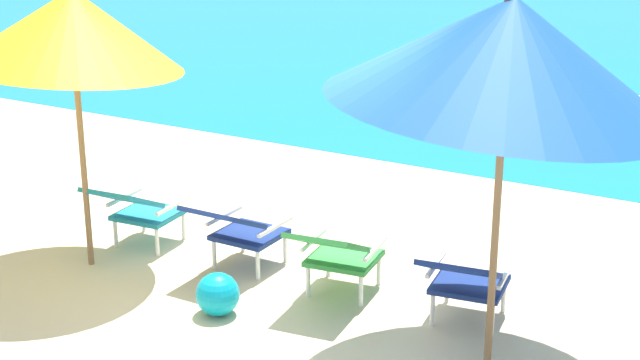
{
  "coord_description": "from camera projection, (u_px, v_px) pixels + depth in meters",
  "views": [
    {
      "loc": [
        3.7,
        -5.75,
        3.21
      ],
      "look_at": [
        0.0,
        0.67,
        0.75
      ],
      "focal_mm": 52.91,
      "sensor_mm": 36.0,
      "label": 1
    }
  ],
  "objects": [
    {
      "name": "ground_plane",
      "position": [
        465.0,
        163.0,
        10.78
      ],
      "size": [
        40.0,
        40.0,
        0.0
      ],
      "primitive_type": "plane",
      "color": "beige"
    },
    {
      "name": "ocean_band",
      "position": [
        634.0,
        46.0,
        17.84
      ],
      "size": [
        40.0,
        18.0,
        0.01
      ],
      "primitive_type": "cube",
      "color": "teal",
      "rests_on": "ground_plane"
    },
    {
      "name": "swim_buoy",
      "position": [
        627.0,
        100.0,
        13.25
      ],
      "size": [
        1.6,
        0.18,
        0.18
      ],
      "primitive_type": "cylinder",
      "rotation": [
        0.0,
        1.57,
        0.0
      ],
      "color": "yellow",
      "rests_on": "ocean_band"
    },
    {
      "name": "lounge_chair_far_left",
      "position": [
        137.0,
        207.0,
        8.2
      ],
      "size": [
        0.61,
        0.92,
        0.68
      ],
      "color": "teal",
      "rests_on": "ground_plane"
    },
    {
      "name": "lounge_chair_near_left",
      "position": [
        237.0,
        227.0,
        7.74
      ],
      "size": [
        0.55,
        0.88,
        0.68
      ],
      "color": "navy",
      "rests_on": "ground_plane"
    },
    {
      "name": "lounge_chair_near_right",
      "position": [
        336.0,
        251.0,
        7.24
      ],
      "size": [
        0.64,
        0.94,
        0.68
      ],
      "color": "#338E3D",
      "rests_on": "ground_plane"
    },
    {
      "name": "lounge_chair_far_right",
      "position": [
        465.0,
        278.0,
        6.78
      ],
      "size": [
        0.65,
        0.94,
        0.68
      ],
      "color": "navy",
      "rests_on": "ground_plane"
    },
    {
      "name": "beach_umbrella_left",
      "position": [
        72.0,
        28.0,
        7.39
      ],
      "size": [
        2.55,
        2.55,
        2.39
      ],
      "color": "olive",
      "rests_on": "ground_plane"
    },
    {
      "name": "beach_umbrella_right",
      "position": [
        507.0,
        52.0,
        5.72
      ],
      "size": [
        2.9,
        2.87,
        2.59
      ],
      "color": "olive",
      "rests_on": "ground_plane"
    },
    {
      "name": "beach_ball",
      "position": [
        218.0,
        294.0,
        7.07
      ],
      "size": [
        0.33,
        0.33,
        0.33
      ],
      "primitive_type": "sphere",
      "color": "#0A93AD",
      "rests_on": "ground_plane"
    }
  ]
}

